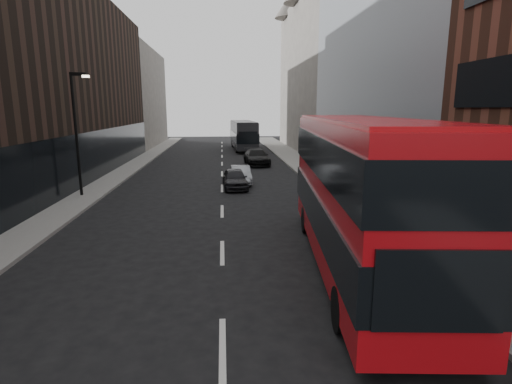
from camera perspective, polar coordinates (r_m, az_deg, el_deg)
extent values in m
cube|color=slate|center=(32.17, 8.61, 2.61)|extent=(3.00, 80.00, 0.15)
cube|color=slate|center=(32.33, -19.21, 2.12)|extent=(2.00, 80.00, 0.15)
cube|color=#989CA2|center=(29.61, 19.24, 20.62)|extent=(5.00, 22.00, 20.00)
cube|color=silver|center=(28.57, 13.81, 4.94)|extent=(0.35, 21.00, 3.80)
cube|color=#66605A|center=(51.32, 8.41, 16.01)|extent=(5.00, 24.00, 18.00)
cone|color=#66605A|center=(60.38, 4.79, 25.55)|extent=(4.00, 4.00, 3.00)
cube|color=black|center=(37.75, -23.35, 13.70)|extent=(5.00, 24.00, 14.00)
cube|color=#66605A|center=(59.05, -16.52, 12.67)|extent=(5.00, 20.00, 13.00)
cylinder|color=black|center=(25.36, -24.29, 7.38)|extent=(0.16, 0.16, 7.00)
cube|color=black|center=(25.25, -24.08, 15.13)|extent=(0.90, 0.15, 0.18)
cube|color=#FFF2CC|center=(25.12, -23.16, 14.95)|extent=(0.35, 0.22, 0.12)
cube|color=#B30B11|center=(13.08, 14.51, 0.19)|extent=(3.89, 12.18, 4.35)
cube|color=black|center=(13.24, 14.35, -2.81)|extent=(4.02, 12.24, 1.20)
cube|color=black|center=(12.91, 14.77, 5.16)|extent=(4.02, 12.24, 1.20)
cube|color=black|center=(7.78, 24.79, -12.80)|extent=(2.31, 0.31, 1.52)
cube|color=black|center=(18.98, 10.24, 2.25)|extent=(2.31, 0.31, 1.52)
cube|color=#B30B11|center=(12.83, 15.02, 9.88)|extent=(3.74, 11.69, 0.12)
cylinder|color=black|center=(17.03, 7.19, -4.00)|extent=(0.43, 1.12, 1.09)
cylinder|color=black|center=(17.46, 15.13, -3.93)|extent=(0.43, 1.12, 1.09)
cylinder|color=black|center=(9.96, 12.10, -16.10)|extent=(0.43, 1.12, 1.09)
cylinder|color=black|center=(10.69, 25.40, -15.03)|extent=(0.43, 1.12, 1.09)
cube|color=black|center=(50.99, -1.83, 8.24)|extent=(3.00, 11.16, 3.12)
cube|color=black|center=(51.01, -1.83, 8.01)|extent=(3.13, 11.22, 1.11)
cube|color=black|center=(45.48, -1.14, 7.74)|extent=(2.14, 0.18, 1.41)
cube|color=black|center=(56.52, -2.38, 8.54)|extent=(2.14, 0.18, 1.41)
cube|color=black|center=(50.92, -1.84, 10.02)|extent=(2.88, 10.71, 0.12)
cylinder|color=black|center=(54.53, -3.35, 6.92)|extent=(0.35, 1.02, 1.01)
cylinder|color=black|center=(54.73, -1.02, 6.96)|extent=(0.35, 1.02, 1.01)
cylinder|color=black|center=(47.50, -2.74, 6.20)|extent=(0.35, 1.02, 1.01)
cylinder|color=black|center=(47.73, -0.07, 6.24)|extent=(0.35, 1.02, 1.01)
imported|color=black|center=(26.29, -3.05, 1.94)|extent=(1.72, 3.90, 1.31)
imported|color=#93969B|center=(28.07, -2.21, 2.50)|extent=(1.44, 3.76, 1.22)
imported|color=black|center=(37.31, 0.08, 5.02)|extent=(2.36, 5.16, 1.46)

